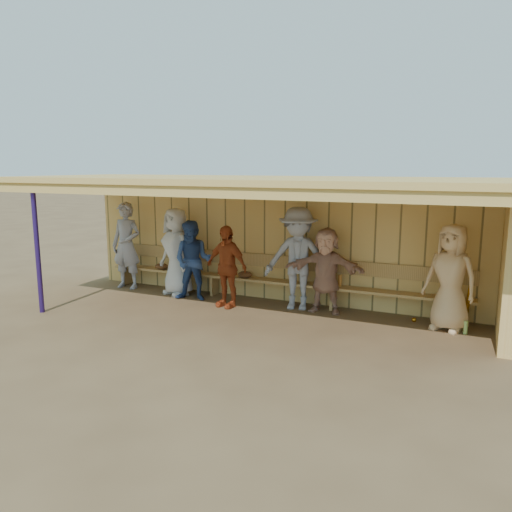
% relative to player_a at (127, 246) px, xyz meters
% --- Properties ---
extents(ground, '(90.00, 90.00, 0.00)m').
position_rel_player_a_xyz_m(ground, '(3.36, -0.81, -0.96)').
color(ground, brown).
rests_on(ground, ground).
extents(player_a, '(0.72, 0.50, 1.92)m').
position_rel_player_a_xyz_m(player_a, '(0.00, 0.00, 0.00)').
color(player_a, '#939199').
rests_on(player_a, ground).
extents(player_b, '(1.05, 0.89, 1.84)m').
position_rel_player_a_xyz_m(player_b, '(1.33, -0.03, -0.04)').
color(player_b, silver).
rests_on(player_b, ground).
extents(player_c, '(0.90, 0.77, 1.62)m').
position_rel_player_a_xyz_m(player_c, '(1.88, -0.28, -0.15)').
color(player_c, navy).
rests_on(player_c, ground).
extents(player_d, '(0.99, 0.57, 1.58)m').
position_rel_player_a_xyz_m(player_d, '(2.72, -0.42, -0.17)').
color(player_d, '#AB421B').
rests_on(player_d, ground).
extents(player_e, '(1.36, 0.93, 1.95)m').
position_rel_player_a_xyz_m(player_e, '(4.02, 0.00, 0.02)').
color(player_e, '#92929A').
rests_on(player_e, ground).
extents(player_f, '(1.50, 0.54, 1.59)m').
position_rel_player_a_xyz_m(player_f, '(4.57, 0.00, -0.16)').
color(player_f, tan).
rests_on(player_f, ground).
extents(player_h, '(1.01, 0.84, 1.78)m').
position_rel_player_a_xyz_m(player_h, '(6.73, -0.15, -0.07)').
color(player_h, '#E3B57F').
rests_on(player_h, ground).
extents(dugout_structure, '(8.80, 3.20, 2.50)m').
position_rel_player_a_xyz_m(dugout_structure, '(3.75, -0.12, 0.74)').
color(dugout_structure, '#DFB15F').
rests_on(dugout_structure, ground).
extents(bench, '(7.60, 0.34, 0.93)m').
position_rel_player_a_xyz_m(bench, '(3.36, 0.31, -0.43)').
color(bench, tan).
rests_on(bench, ground).
extents(dugout_equipment, '(6.46, 0.62, 0.80)m').
position_rel_player_a_xyz_m(dugout_equipment, '(2.58, 0.18, -0.47)').
color(dugout_equipment, gold).
rests_on(dugout_equipment, ground).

